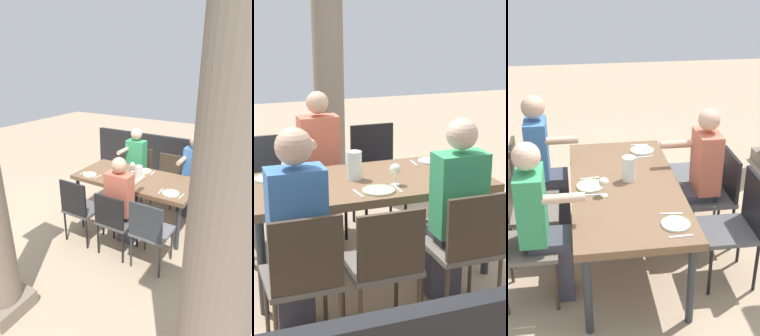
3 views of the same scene
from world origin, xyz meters
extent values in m
plane|color=tan|center=(0.00, 0.00, 0.00)|extent=(16.00, 16.00, 0.00)
cube|color=brown|center=(0.00, 0.00, 0.72)|extent=(1.86, 0.90, 0.06)
cylinder|color=#2D3338|center=(0.85, 0.37, 0.34)|extent=(0.06, 0.06, 0.69)
cylinder|color=#2D3338|center=(-0.85, -0.37, 0.34)|extent=(0.06, 0.06, 0.69)
cylinder|color=#2D3338|center=(0.85, -0.37, 0.34)|extent=(0.06, 0.06, 0.69)
cube|color=#5B5E61|center=(-0.67, 0.79, 0.47)|extent=(0.44, 0.44, 0.04)
cube|color=#2D3338|center=(-0.67, 0.99, 0.70)|extent=(0.42, 0.03, 0.44)
cylinder|color=#2D3338|center=(-0.48, 0.60, 0.23)|extent=(0.03, 0.03, 0.46)
cylinder|color=#2D3338|center=(-0.48, 0.98, 0.23)|extent=(0.03, 0.03, 0.46)
cube|color=#6A6158|center=(-0.67, -0.79, 0.44)|extent=(0.44, 0.44, 0.04)
cube|color=#473828|center=(-0.67, -0.99, 0.67)|extent=(0.42, 0.03, 0.45)
cylinder|color=#473828|center=(-0.48, -0.60, 0.21)|extent=(0.03, 0.03, 0.43)
cylinder|color=#473828|center=(-0.86, -0.60, 0.21)|extent=(0.03, 0.03, 0.43)
cylinder|color=#473828|center=(-0.48, -0.98, 0.21)|extent=(0.03, 0.03, 0.43)
cylinder|color=#473828|center=(-0.86, -0.98, 0.21)|extent=(0.03, 0.03, 0.43)
cube|color=#4F4F50|center=(-0.17, 0.79, 0.47)|extent=(0.44, 0.44, 0.04)
cube|color=black|center=(-0.17, 0.99, 0.68)|extent=(0.42, 0.03, 0.42)
cylinder|color=black|center=(-0.36, 0.60, 0.23)|extent=(0.03, 0.03, 0.45)
cylinder|color=black|center=(0.02, 0.60, 0.23)|extent=(0.03, 0.03, 0.45)
cylinder|color=black|center=(-0.36, 0.98, 0.23)|extent=(0.03, 0.03, 0.45)
cylinder|color=black|center=(0.02, 0.98, 0.23)|extent=(0.03, 0.03, 0.45)
cube|color=#6A6158|center=(-0.17, -0.79, 0.44)|extent=(0.44, 0.44, 0.04)
cube|color=#473828|center=(-0.17, -0.99, 0.66)|extent=(0.42, 0.03, 0.42)
cylinder|color=#473828|center=(0.02, -0.60, 0.21)|extent=(0.03, 0.03, 0.43)
cylinder|color=#473828|center=(-0.36, -0.60, 0.21)|extent=(0.03, 0.03, 0.43)
cylinder|color=#473828|center=(0.02, -0.98, 0.21)|extent=(0.03, 0.03, 0.43)
cylinder|color=#473828|center=(-0.36, -0.98, 0.21)|extent=(0.03, 0.03, 0.43)
cube|color=#4F4F50|center=(0.40, 0.79, 0.47)|extent=(0.44, 0.44, 0.04)
cube|color=black|center=(0.40, 0.99, 0.71)|extent=(0.42, 0.03, 0.47)
cylinder|color=black|center=(0.21, 0.60, 0.23)|extent=(0.03, 0.03, 0.45)
cylinder|color=black|center=(0.59, 0.60, 0.23)|extent=(0.03, 0.03, 0.45)
cylinder|color=black|center=(0.21, 0.98, 0.23)|extent=(0.03, 0.03, 0.45)
cylinder|color=black|center=(0.59, 0.98, 0.23)|extent=(0.03, 0.03, 0.45)
cube|color=#6A6158|center=(0.40, -0.79, 0.47)|extent=(0.44, 0.44, 0.04)
cube|color=#473828|center=(0.40, -0.99, 0.69)|extent=(0.42, 0.03, 0.43)
cylinder|color=#473828|center=(0.59, -0.60, 0.23)|extent=(0.03, 0.03, 0.45)
cylinder|color=#473828|center=(0.21, -0.60, 0.23)|extent=(0.03, 0.03, 0.45)
cylinder|color=#473828|center=(0.59, -0.98, 0.23)|extent=(0.03, 0.03, 0.45)
cylinder|color=#473828|center=(0.21, -0.98, 0.23)|extent=(0.03, 0.03, 0.45)
cube|color=#3F3F4C|center=(0.40, -0.54, 0.23)|extent=(0.24, 0.14, 0.46)
cube|color=#3F3F4C|center=(0.40, -0.63, 0.51)|extent=(0.28, 0.32, 0.10)
cube|color=#389E60|center=(0.40, -0.74, 0.83)|extent=(0.34, 0.20, 0.55)
sphere|color=beige|center=(0.40, -0.74, 1.23)|extent=(0.20, 0.20, 0.20)
cylinder|color=beige|center=(0.54, -0.50, 0.95)|extent=(0.07, 0.30, 0.07)
cube|color=#3F3F4C|center=(-0.67, -0.55, 0.23)|extent=(0.24, 0.14, 0.46)
cube|color=#3F3F4C|center=(-0.67, -0.64, 0.51)|extent=(0.28, 0.32, 0.10)
cube|color=#3F72B2|center=(-0.67, -0.75, 0.84)|extent=(0.34, 0.20, 0.56)
sphere|color=tan|center=(-0.67, -0.75, 1.25)|extent=(0.22, 0.22, 0.22)
cylinder|color=tan|center=(-0.53, -0.51, 0.96)|extent=(0.07, 0.30, 0.07)
cube|color=#3F3F4C|center=(-0.17, 0.55, 0.23)|extent=(0.24, 0.14, 0.46)
cube|color=#3F3F4C|center=(-0.17, 0.64, 0.51)|extent=(0.28, 0.32, 0.10)
cube|color=#CC664C|center=(-0.17, 0.75, 0.83)|extent=(0.34, 0.20, 0.55)
sphere|color=tan|center=(-0.17, 0.75, 1.22)|extent=(0.19, 0.19, 0.19)
cylinder|color=tan|center=(-0.31, 0.51, 0.95)|extent=(0.07, 0.30, 0.07)
cube|color=gray|center=(0.31, 2.19, 0.08)|extent=(0.44, 0.44, 0.16)
cylinder|color=gray|center=(0.31, 2.19, 1.39)|extent=(0.34, 0.34, 2.47)
cylinder|color=white|center=(-0.68, 0.25, 0.75)|extent=(0.24, 0.24, 0.01)
torus|color=#A4C786|center=(-0.68, 0.25, 0.76)|extent=(0.24, 0.24, 0.01)
cube|color=silver|center=(-0.53, 0.25, 0.75)|extent=(0.03, 0.17, 0.01)
cylinder|color=silver|center=(0.00, -0.29, 0.75)|extent=(0.24, 0.24, 0.01)
torus|color=#A0BE77|center=(0.00, -0.29, 0.76)|extent=(0.24, 0.24, 0.01)
cylinder|color=white|center=(0.17, -0.19, 0.75)|extent=(0.06, 0.06, 0.00)
cylinder|color=white|center=(0.17, -0.19, 0.79)|extent=(0.01, 0.01, 0.08)
sphere|color=#F2EFCC|center=(0.17, -0.19, 0.87)|extent=(0.08, 0.08, 0.08)
cube|color=silver|center=(-0.15, -0.29, 0.75)|extent=(0.03, 0.17, 0.01)
cube|color=silver|center=(0.15, -0.29, 0.75)|extent=(0.02, 0.17, 0.01)
cylinder|color=white|center=(0.67, 0.28, 0.75)|extent=(0.21, 0.21, 0.01)
torus|color=#A9CD91|center=(0.67, 0.28, 0.76)|extent=(0.21, 0.21, 0.01)
cube|color=silver|center=(0.52, 0.28, 0.75)|extent=(0.03, 0.17, 0.01)
cube|color=silver|center=(0.82, 0.28, 0.75)|extent=(0.02, 0.17, 0.01)
cylinder|color=white|center=(-0.07, 0.04, 0.86)|extent=(0.11, 0.11, 0.22)
cylinder|color=#EFEAC6|center=(-0.07, 0.04, 0.82)|extent=(0.10, 0.10, 0.14)
camera|label=1|loc=(-1.83, 3.36, 2.36)|focal=28.83mm
camera|label=2|loc=(-1.22, -3.68, 2.00)|focal=57.79mm
camera|label=3|loc=(3.31, -0.40, 2.50)|focal=47.89mm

